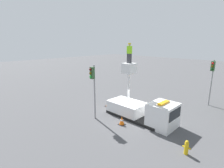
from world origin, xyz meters
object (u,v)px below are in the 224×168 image
(bucket_truck, at_px, (141,110))
(traffic_cone_curbside, at_px, (122,121))
(traffic_light_pole, at_px, (93,82))
(fire_hydrant, at_px, (186,148))
(traffic_light_across, at_px, (212,74))
(worker, at_px, (129,53))
(traffic_cone_rear, at_px, (108,104))

(bucket_truck, distance_m, traffic_cone_curbside, 2.11)
(traffic_light_pole, relative_size, traffic_cone_curbside, 6.55)
(fire_hydrant, bearing_deg, traffic_light_across, 99.75)
(worker, bearing_deg, traffic_cone_curbside, -64.15)
(traffic_light_pole, bearing_deg, traffic_cone_rear, 113.92)
(traffic_light_across, relative_size, fire_hydrant, 5.36)
(worker, bearing_deg, traffic_light_pole, -119.25)
(traffic_cone_curbside, bearing_deg, worker, 115.85)
(bucket_truck, xyz_separation_m, fire_hydrant, (4.91, -2.16, -0.43))
(bucket_truck, relative_size, traffic_light_across, 1.30)
(bucket_truck, distance_m, traffic_cone_rear, 4.46)
(traffic_cone_rear, distance_m, traffic_cone_curbside, 4.44)
(traffic_cone_rear, relative_size, traffic_cone_curbside, 0.82)
(traffic_cone_rear, bearing_deg, traffic_light_pole, -66.08)
(traffic_light_across, bearing_deg, fire_hydrant, -80.25)
(bucket_truck, xyz_separation_m, traffic_cone_rear, (-4.42, 0.16, -0.60))
(bucket_truck, xyz_separation_m, traffic_cone_curbside, (-0.53, -1.97, -0.53))
(worker, height_order, fire_hydrant, worker)
(traffic_light_pole, height_order, fire_hydrant, traffic_light_pole)
(traffic_light_pole, xyz_separation_m, traffic_cone_rear, (-1.34, 3.02, -3.15))
(worker, xyz_separation_m, traffic_light_across, (4.64, 8.01, -2.27))
(bucket_truck, bearing_deg, worker, 180.00)
(traffic_light_across, distance_m, fire_hydrant, 10.77)
(fire_hydrant, xyz_separation_m, traffic_cone_curbside, (-5.43, 0.19, -0.10))
(bucket_truck, bearing_deg, fire_hydrant, -23.77)
(traffic_light_across, xyz_separation_m, fire_hydrant, (1.75, -10.17, -3.06))
(traffic_light_pole, xyz_separation_m, fire_hydrant, (7.99, 0.70, -2.98))
(bucket_truck, xyz_separation_m, traffic_light_pole, (-3.08, -2.86, 2.55))
(worker, bearing_deg, traffic_light_across, 59.92)
(traffic_light_across, distance_m, traffic_cone_rear, 11.38)
(fire_hydrant, xyz_separation_m, traffic_cone_rear, (-9.33, 2.32, -0.16))
(worker, bearing_deg, fire_hydrant, -18.69)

